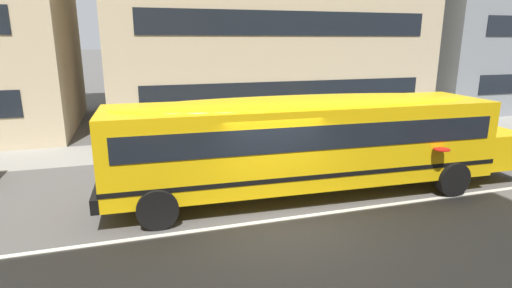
{
  "coord_description": "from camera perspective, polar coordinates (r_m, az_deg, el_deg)",
  "views": [
    {
      "loc": [
        -3.28,
        -8.8,
        4.38
      ],
      "look_at": [
        -0.34,
        0.73,
        1.81
      ],
      "focal_mm": 28.47,
      "sensor_mm": 36.0,
      "label": 1
    }
  ],
  "objects": [
    {
      "name": "sidewalk_far",
      "position": [
        17.49,
        -5.8,
        -0.13
      ],
      "size": [
        120.0,
        3.0,
        0.01
      ],
      "primitive_type": "cube",
      "color": "gray",
      "rests_on": "ground_plane"
    },
    {
      "name": "ground_plane",
      "position": [
        10.37,
        3.03,
        -10.59
      ],
      "size": [
        400.0,
        400.0,
        0.0
      ],
      "primitive_type": "plane",
      "color": "#54514F"
    },
    {
      "name": "lane_centreline",
      "position": [
        10.37,
        3.03,
        -10.57
      ],
      "size": [
        110.0,
        0.16,
        0.01
      ],
      "primitive_type": "cube",
      "color": "silver",
      "rests_on": "ground_plane"
    },
    {
      "name": "school_bus",
      "position": [
        11.66,
        7.84,
        0.98
      ],
      "size": [
        12.85,
        3.33,
        2.86
      ],
      "rotation": [
        0.0,
        0.0,
        -0.04
      ],
      "color": "yellow",
      "rests_on": "ground_plane"
    }
  ]
}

